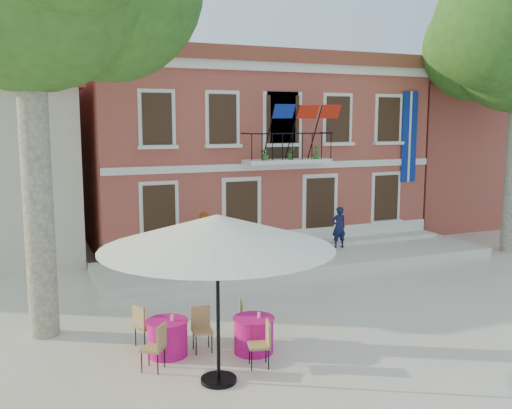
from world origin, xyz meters
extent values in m
plane|color=beige|center=(0.00, 0.00, 0.00)|extent=(90.00, 90.00, 0.00)
cube|color=#A34A3A|center=(2.00, 10.00, 3.50)|extent=(13.00, 8.00, 7.00)
cube|color=brown|center=(2.00, 10.00, 7.25)|extent=(13.50, 8.50, 0.50)
cube|color=silver|center=(2.00, 6.05, 6.85)|extent=(13.30, 0.35, 0.35)
cube|color=silver|center=(2.00, 5.55, 3.50)|extent=(3.20, 0.90, 0.15)
cube|color=black|center=(2.00, 5.15, 4.50)|extent=(3.20, 0.04, 0.04)
cube|color=navy|center=(7.60, 5.94, 4.30)|extent=(0.70, 0.05, 3.60)
cube|color=navy|center=(1.10, 4.80, 5.25)|extent=(0.76, 0.27, 0.47)
cube|color=red|center=(2.00, 4.80, 5.25)|extent=(0.76, 0.29, 0.47)
cube|color=red|center=(2.90, 4.80, 5.25)|extent=(0.76, 0.27, 0.47)
imported|color=#26591E|center=(1.00, 5.25, 3.82)|extent=(0.43, 0.37, 0.48)
imported|color=#26591E|center=(2.00, 5.25, 3.82)|extent=(0.26, 0.21, 0.48)
imported|color=#26591E|center=(3.00, 5.25, 3.82)|extent=(0.27, 0.27, 0.48)
cube|color=#A34A3A|center=(14.00, 11.00, 3.00)|extent=(9.00, 9.00, 6.00)
cube|color=brown|center=(14.00, 11.00, 6.20)|extent=(9.40, 9.40, 0.40)
cube|color=silver|center=(2.00, 4.40, 0.15)|extent=(14.00, 3.40, 0.30)
cylinder|color=#A59E84|center=(-6.57, 0.71, 3.58)|extent=(0.66, 0.66, 7.15)
cylinder|color=black|center=(-3.64, -3.14, 0.04)|extent=(0.69, 0.69, 0.08)
cylinder|color=black|center=(-3.64, -3.14, 1.43)|extent=(0.07, 0.07, 2.86)
cone|color=white|center=(-3.64, -3.14, 2.92)|extent=(4.35, 4.35, 0.63)
imported|color=#101537|center=(3.83, 4.95, 1.07)|extent=(0.57, 0.39, 1.53)
imported|color=orange|center=(-1.34, 4.84, 1.13)|extent=(0.82, 0.64, 1.65)
cylinder|color=#D1138D|center=(-4.22, -1.54, 0.38)|extent=(0.84, 0.84, 0.75)
cylinder|color=#D1138D|center=(-4.22, -1.54, 0.76)|extent=(0.90, 0.90, 0.02)
cube|color=tan|center=(-4.53, -0.85, 0.47)|extent=(0.55, 0.55, 0.95)
cube|color=tan|center=(-4.67, -2.14, 0.47)|extent=(0.59, 0.59, 0.95)
cube|color=tan|center=(-3.48, -1.62, 0.47)|extent=(0.46, 0.46, 0.95)
cylinder|color=#D1138D|center=(-2.48, -2.09, 0.38)|extent=(0.84, 0.84, 0.75)
cylinder|color=#D1138D|center=(-2.48, -2.09, 0.76)|extent=(0.90, 0.90, 0.02)
cube|color=tan|center=(-2.29, -1.36, 0.47)|extent=(0.51, 0.51, 0.95)
cube|color=tan|center=(-2.67, -2.82, 0.47)|extent=(0.51, 0.51, 0.95)
camera|label=1|loc=(-6.94, -12.86, 4.90)|focal=40.00mm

